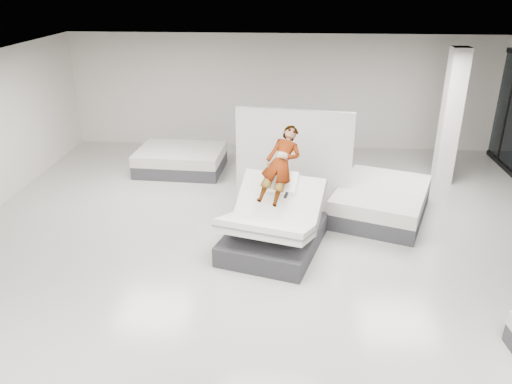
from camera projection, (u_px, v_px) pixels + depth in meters
room at (269, 189)px, 7.72m from camera, size 14.00×14.04×3.20m
hero_bed at (274, 227)px, 9.09m from camera, size 2.08×2.43×1.34m
person at (280, 178)px, 9.03m from camera, size 0.93×1.54×1.23m
remote at (286, 195)px, 8.73m from camera, size 0.09×0.15×0.08m
divider_panel at (293, 161)px, 10.33m from camera, size 2.40×0.44×2.19m
flat_bed_right_far at (381, 201)px, 10.39m from camera, size 2.37×2.71×0.62m
flat_bed_left_far at (181, 160)px, 12.78m from camera, size 2.20×1.70×0.58m
column at (451, 118)px, 11.56m from camera, size 0.40×0.40×3.20m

